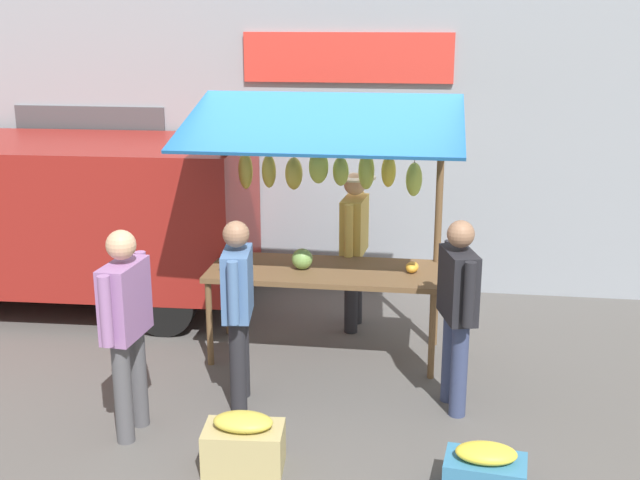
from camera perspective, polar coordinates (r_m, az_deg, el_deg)
The scene contains 10 objects.
ground_plane at distance 8.01m, azimuth 0.31°, elevation -8.06°, with size 40.00×40.00×0.00m, color #514F4C.
street_backdrop at distance 9.64m, azimuth 1.75°, elevation 6.56°, with size 9.00×0.30×3.40m.
market_stall at distance 7.58m, azimuth 0.33°, elevation 2.97°, with size 2.50×1.46×2.50m.
vendor_with_sunhat at distance 8.36m, azimuth 2.43°, elevation 0.17°, with size 0.43×0.71×1.67m.
shopper_in_grey_tee at distance 6.39m, azimuth -13.55°, elevation -5.41°, with size 0.26×0.71×1.67m.
shopper_with_ponytail at distance 6.75m, azimuth -5.82°, elevation -4.29°, with size 0.28×0.69×1.61m.
shopper_in_striped_shirt at distance 6.71m, azimuth 9.69°, elevation -4.36°, with size 0.34×0.68×1.64m.
parked_van at distance 9.63m, azimuth -19.21°, elevation 2.18°, with size 4.46×2.00×1.88m.
produce_crate_near at distance 5.93m, azimuth 11.59°, elevation -15.72°, with size 0.60×0.41×0.37m.
produce_crate_side at distance 6.09m, azimuth -5.42°, elevation -14.13°, with size 0.61×0.41×0.44m.
Camera 1 is at (-1.01, 7.26, 3.22)m, focal length 45.27 mm.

